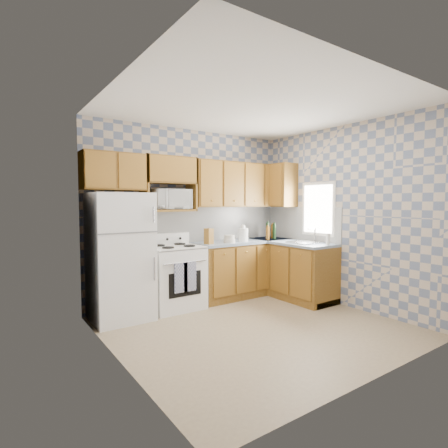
# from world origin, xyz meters

# --- Properties ---
(floor) EXTENTS (3.40, 3.40, 0.00)m
(floor) POSITION_xyz_m (0.00, 0.00, 0.00)
(floor) COLOR #846D53
(floor) RESTS_ON ground
(back_wall) EXTENTS (3.40, 0.02, 2.70)m
(back_wall) POSITION_xyz_m (0.00, 1.60, 1.35)
(back_wall) COLOR slate
(back_wall) RESTS_ON ground
(right_wall) EXTENTS (0.02, 3.20, 2.70)m
(right_wall) POSITION_xyz_m (1.70, 0.00, 1.35)
(right_wall) COLOR slate
(right_wall) RESTS_ON ground
(backsplash_back) EXTENTS (2.60, 0.02, 0.56)m
(backsplash_back) POSITION_xyz_m (0.40, 1.59, 1.20)
(backsplash_back) COLOR white
(backsplash_back) RESTS_ON back_wall
(backsplash_right) EXTENTS (0.02, 1.60, 0.56)m
(backsplash_right) POSITION_xyz_m (1.69, 0.80, 1.20)
(backsplash_right) COLOR white
(backsplash_right) RESTS_ON right_wall
(refrigerator) EXTENTS (0.75, 0.70, 1.68)m
(refrigerator) POSITION_xyz_m (-1.27, 1.25, 0.84)
(refrigerator) COLOR white
(refrigerator) RESTS_ON floor
(stove_body) EXTENTS (0.76, 0.65, 0.90)m
(stove_body) POSITION_xyz_m (-0.47, 1.28, 0.45)
(stove_body) COLOR white
(stove_body) RESTS_ON floor
(cooktop) EXTENTS (0.76, 0.65, 0.02)m
(cooktop) POSITION_xyz_m (-0.47, 1.28, 0.91)
(cooktop) COLOR silver
(cooktop) RESTS_ON stove_body
(backguard) EXTENTS (0.76, 0.08, 0.17)m
(backguard) POSITION_xyz_m (-0.47, 1.55, 1.00)
(backguard) COLOR white
(backguard) RESTS_ON cooktop
(dish_towel_left) EXTENTS (0.19, 0.02, 0.41)m
(dish_towel_left) POSITION_xyz_m (-0.54, 0.93, 0.52)
(dish_towel_left) COLOR navy
(dish_towel_left) RESTS_ON stove_body
(dish_towel_right) EXTENTS (0.19, 0.02, 0.41)m
(dish_towel_right) POSITION_xyz_m (-0.41, 0.93, 0.52)
(dish_towel_right) COLOR navy
(dish_towel_right) RESTS_ON stove_body
(base_cabinets_back) EXTENTS (1.75, 0.60, 0.88)m
(base_cabinets_back) POSITION_xyz_m (0.82, 1.30, 0.44)
(base_cabinets_back) COLOR brown
(base_cabinets_back) RESTS_ON floor
(base_cabinets_right) EXTENTS (0.60, 1.60, 0.88)m
(base_cabinets_right) POSITION_xyz_m (1.40, 0.80, 0.44)
(base_cabinets_right) COLOR brown
(base_cabinets_right) RESTS_ON floor
(countertop_back) EXTENTS (1.77, 0.63, 0.04)m
(countertop_back) POSITION_xyz_m (0.82, 1.30, 0.90)
(countertop_back) COLOR gray
(countertop_back) RESTS_ON base_cabinets_back
(countertop_right) EXTENTS (0.63, 1.60, 0.04)m
(countertop_right) POSITION_xyz_m (1.40, 0.80, 0.90)
(countertop_right) COLOR gray
(countertop_right) RESTS_ON base_cabinets_right
(upper_cabinets_back) EXTENTS (1.75, 0.33, 0.74)m
(upper_cabinets_back) POSITION_xyz_m (0.82, 1.44, 1.85)
(upper_cabinets_back) COLOR brown
(upper_cabinets_back) RESTS_ON back_wall
(upper_cabinets_fridge) EXTENTS (0.82, 0.33, 0.50)m
(upper_cabinets_fridge) POSITION_xyz_m (-1.29, 1.44, 1.97)
(upper_cabinets_fridge) COLOR brown
(upper_cabinets_fridge) RESTS_ON back_wall
(upper_cabinets_right) EXTENTS (0.33, 0.70, 0.74)m
(upper_cabinets_right) POSITION_xyz_m (1.53, 1.25, 1.85)
(upper_cabinets_right) COLOR brown
(upper_cabinets_right) RESTS_ON right_wall
(microwave_shelf) EXTENTS (0.80, 0.33, 0.03)m
(microwave_shelf) POSITION_xyz_m (-0.47, 1.44, 1.44)
(microwave_shelf) COLOR brown
(microwave_shelf) RESTS_ON back_wall
(microwave) EXTENTS (0.55, 0.38, 0.30)m
(microwave) POSITION_xyz_m (-0.43, 1.46, 1.60)
(microwave) COLOR white
(microwave) RESTS_ON microwave_shelf
(sink) EXTENTS (0.48, 0.40, 0.03)m
(sink) POSITION_xyz_m (1.40, 0.45, 0.93)
(sink) COLOR #B7B7BC
(sink) RESTS_ON countertop_right
(window) EXTENTS (0.02, 0.66, 0.86)m
(window) POSITION_xyz_m (1.69, 0.45, 1.45)
(window) COLOR silver
(window) RESTS_ON right_wall
(bottle_0) EXTENTS (0.06, 0.06, 0.28)m
(bottle_0) POSITION_xyz_m (1.28, 1.21, 1.06)
(bottle_0) COLOR black
(bottle_0) RESTS_ON countertop_back
(bottle_1) EXTENTS (0.06, 0.06, 0.27)m
(bottle_1) POSITION_xyz_m (1.38, 1.15, 1.05)
(bottle_1) COLOR black
(bottle_1) RESTS_ON countertop_back
(bottle_2) EXTENTS (0.06, 0.06, 0.25)m
(bottle_2) POSITION_xyz_m (1.43, 1.25, 1.04)
(bottle_2) COLOR brown
(bottle_2) RESTS_ON countertop_back
(bottle_3) EXTENTS (0.06, 0.06, 0.23)m
(bottle_3) POSITION_xyz_m (1.21, 1.13, 1.03)
(bottle_3) COLOR brown
(bottle_3) RESTS_ON countertop_back
(knife_block) EXTENTS (0.13, 0.13, 0.24)m
(knife_block) POSITION_xyz_m (0.07, 1.19, 1.04)
(knife_block) COLOR brown
(knife_block) RESTS_ON countertop_back
(electric_kettle) EXTENTS (0.17, 0.17, 0.21)m
(electric_kettle) POSITION_xyz_m (0.74, 1.19, 1.03)
(electric_kettle) COLOR white
(electric_kettle) RESTS_ON countertop_back
(food_containers) EXTENTS (0.18, 0.18, 0.12)m
(food_containers) POSITION_xyz_m (0.42, 1.14, 0.98)
(food_containers) COLOR beige
(food_containers) RESTS_ON countertop_back
(soap_bottle) EXTENTS (0.06, 0.06, 0.17)m
(soap_bottle) POSITION_xyz_m (1.50, 0.10, 1.01)
(soap_bottle) COLOR beige
(soap_bottle) RESTS_ON countertop_right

